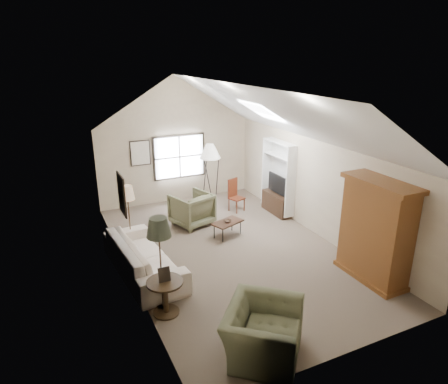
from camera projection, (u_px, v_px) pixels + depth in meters
name	position (u px, v px, depth m)	size (l,w,h in m)	color
room_shell	(232.00, 120.00, 8.78)	(5.01, 8.01, 4.00)	brown
window	(179.00, 157.00, 12.78)	(1.72, 0.08, 1.42)	black
skylight	(262.00, 111.00, 10.06)	(0.80, 1.20, 0.52)	white
wall_art	(132.00, 172.00, 10.16)	(1.97, 3.71, 0.88)	black
armoire	(376.00, 231.00, 8.31)	(0.60, 1.50, 2.20)	brown
tv_alcove	(278.00, 176.00, 11.77)	(0.32, 1.30, 2.10)	white
media_console	(276.00, 203.00, 12.04)	(0.34, 1.18, 0.60)	#382316
tv_panel	(277.00, 184.00, 11.84)	(0.05, 0.90, 0.55)	black
sofa	(143.00, 257.00, 8.72)	(2.72, 1.06, 0.79)	silver
armchair_near	(263.00, 332.00, 6.34)	(1.30, 1.14, 0.85)	#585A3F
armchair_far	(192.00, 209.00, 11.19)	(0.99, 1.01, 0.92)	#5F6043
coffee_table	(228.00, 229.00, 10.53)	(0.82, 0.45, 0.42)	#371D16
bowl	(228.00, 221.00, 10.46)	(0.20, 0.20, 0.05)	#332415
side_table	(166.00, 297.00, 7.38)	(0.68, 0.68, 0.68)	#3A2B18
side_chair	(237.00, 195.00, 12.12)	(0.39, 0.39, 1.00)	maroon
tripod_lamp	(210.00, 177.00, 12.00)	(0.61, 0.61, 2.11)	white
dark_lamp	(161.00, 263.00, 7.35)	(0.45, 0.45, 1.90)	black
tan_lamp	(129.00, 218.00, 9.60)	(0.34, 0.34, 1.70)	tan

